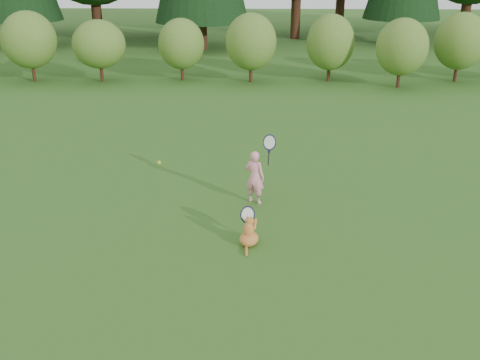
# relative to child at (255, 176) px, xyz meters

# --- Properties ---
(ground) EXTENTS (100.00, 100.00, 0.00)m
(ground) POSITION_rel_child_xyz_m (-0.49, -1.30, -0.59)
(ground) COLOR #2C5919
(ground) RESTS_ON ground
(shrub_row) EXTENTS (28.00, 3.00, 2.80)m
(shrub_row) POSITION_rel_child_xyz_m (-0.49, 11.70, 0.81)
(shrub_row) COLOR #4D6720
(shrub_row) RESTS_ON ground
(child) EXTENTS (0.67, 0.48, 1.67)m
(child) POSITION_rel_child_xyz_m (0.00, 0.00, 0.00)
(child) COLOR pink
(child) RESTS_ON ground
(cat) EXTENTS (0.53, 0.77, 0.75)m
(cat) POSITION_rel_child_xyz_m (-0.09, -1.76, -0.30)
(cat) COLOR #BF6824
(cat) RESTS_ON ground
(tennis_ball) EXTENTS (0.07, 0.07, 0.07)m
(tennis_ball) POSITION_rel_child_xyz_m (-1.83, -0.56, 0.47)
(tennis_ball) COLOR #A1D519
(tennis_ball) RESTS_ON ground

